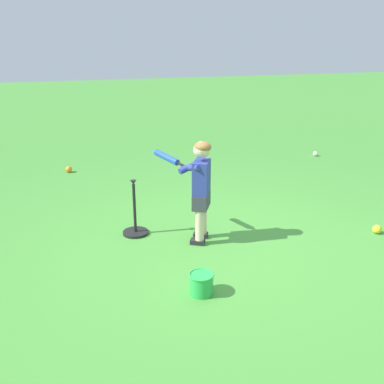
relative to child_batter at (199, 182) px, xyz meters
name	(u,v)px	position (x,y,z in m)	size (l,w,h in m)	color
ground_plane	(225,249)	(0.19, -0.29, -0.65)	(40.00, 40.00, 0.00)	#479338
child_batter	(199,182)	(0.00, 0.00, 0.00)	(0.50, 0.71, 1.08)	#232328
play_ball_far_right	(315,154)	(3.21, 2.64, -0.61)	(0.09, 0.09, 0.09)	white
play_ball_by_bucket	(377,229)	(1.92, -0.47, -0.60)	(0.10, 0.10, 0.10)	yellow
play_ball_center_lawn	(69,169)	(-1.15, 3.03, -0.60)	(0.10, 0.10, 0.10)	orange
batting_tee	(135,225)	(-0.61, 0.37, -0.55)	(0.28, 0.28, 0.62)	black
toy_bucket	(201,283)	(-0.32, -0.99, -0.55)	(0.22, 0.22, 0.19)	green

